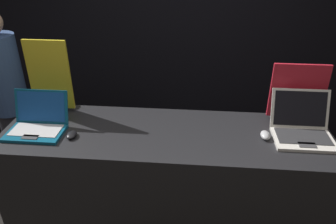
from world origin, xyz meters
name	(u,v)px	position (x,y,z in m)	size (l,w,h in m)	color
wall_back	(181,14)	(0.00, 1.95, 1.40)	(8.00, 0.05, 2.80)	black
display_counter	(166,191)	(0.00, 0.32, 0.49)	(2.12, 0.64, 0.99)	black
laptop_front	(38,122)	(-0.83, 0.28, 1.05)	(0.35, 0.29, 0.24)	#0F5170
mouse_front	(72,135)	(-0.58, 0.22, 1.00)	(0.06, 0.09, 0.03)	black
promo_stand_front	(50,78)	(-0.83, 0.56, 1.24)	(0.29, 0.07, 0.52)	black
laptop_back	(302,127)	(0.85, 0.36, 1.05)	(0.36, 0.35, 0.26)	silver
mouse_back	(265,135)	(0.62, 0.31, 1.01)	(0.06, 0.10, 0.04)	#B2B2B7
promo_stand_back	(297,94)	(0.85, 0.57, 1.18)	(0.36, 0.07, 0.40)	black
person_bystander	(10,103)	(-1.40, 0.91, 0.85)	(0.31, 0.31, 1.62)	#282833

